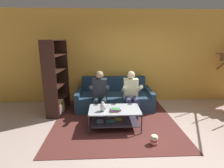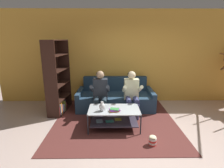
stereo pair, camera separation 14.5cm
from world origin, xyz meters
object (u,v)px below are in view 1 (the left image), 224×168
(book_stack, at_px, (115,110))
(bookshelf, at_px, (55,85))
(vase, at_px, (103,107))
(person_seated_left, at_px, (100,92))
(popcorn_tub, at_px, (154,140))
(couch, at_px, (114,98))
(person_seated_right, at_px, (131,92))
(coffee_table, at_px, (114,115))

(book_stack, height_order, bookshelf, bookshelf)
(vase, relative_size, bookshelf, 0.11)
(person_seated_left, distance_m, book_stack, 0.90)
(popcorn_tub, bearing_deg, vase, 148.57)
(book_stack, xyz_separation_m, bookshelf, (-1.58, 1.09, 0.30))
(couch, distance_m, bookshelf, 1.75)
(vase, xyz_separation_m, popcorn_tub, (1.00, -0.61, -0.47))
(couch, distance_m, person_seated_left, 0.81)
(person_seated_left, xyz_separation_m, person_seated_right, (0.83, -0.00, -0.00))
(couch, bearing_deg, bookshelf, -169.51)
(person_seated_right, xyz_separation_m, bookshelf, (-2.06, 0.28, 0.14))
(coffee_table, height_order, bookshelf, bookshelf)
(popcorn_tub, bearing_deg, coffee_table, 135.93)
(vase, distance_m, popcorn_tub, 1.26)
(bookshelf, bearing_deg, vase, -39.23)
(coffee_table, relative_size, vase, 5.42)
(person_seated_right, xyz_separation_m, book_stack, (-0.48, -0.81, -0.16))
(coffee_table, distance_m, popcorn_tub, 1.06)
(coffee_table, bearing_deg, bookshelf, 148.48)
(coffee_table, relative_size, popcorn_tub, 5.58)
(couch, relative_size, coffee_table, 1.92)
(person_seated_right, distance_m, bookshelf, 2.08)
(book_stack, bearing_deg, couch, 87.56)
(person_seated_left, distance_m, vase, 0.80)
(couch, bearing_deg, popcorn_tub, -71.37)
(popcorn_tub, bearing_deg, couch, 108.63)
(person_seated_left, relative_size, coffee_table, 1.04)
(coffee_table, bearing_deg, popcorn_tub, -44.07)
(person_seated_left, distance_m, coffee_table, 0.84)
(person_seated_right, bearing_deg, popcorn_tub, -79.79)
(coffee_table, relative_size, book_stack, 4.58)
(person_seated_left, height_order, coffee_table, person_seated_left)
(person_seated_right, height_order, vase, person_seated_right)
(vase, distance_m, bookshelf, 1.71)
(vase, bearing_deg, person_seated_right, 46.53)
(person_seated_left, distance_m, bookshelf, 1.26)
(popcorn_tub, bearing_deg, bookshelf, 143.97)
(bookshelf, height_order, popcorn_tub, bookshelf)
(bookshelf, xyz_separation_m, popcorn_tub, (2.31, -1.68, -0.70))
(book_stack, bearing_deg, popcorn_tub, -39.10)
(vase, bearing_deg, person_seated_left, 96.14)
(person_seated_left, bearing_deg, person_seated_right, -0.06)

